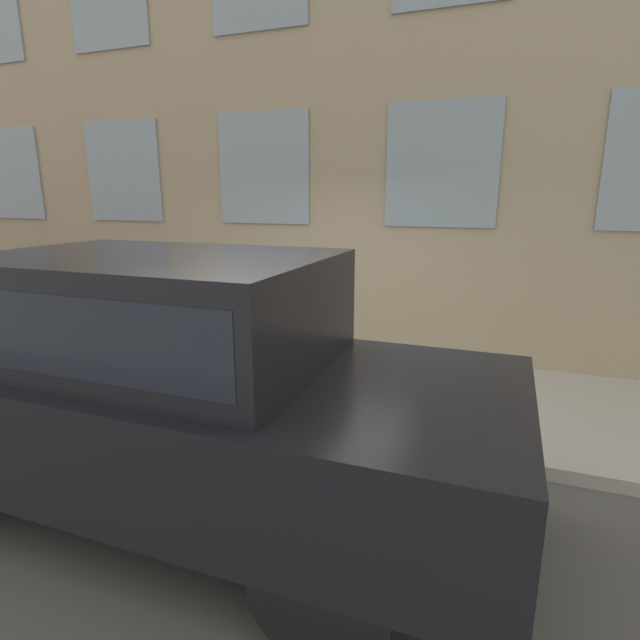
{
  "coord_description": "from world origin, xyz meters",
  "views": [
    {
      "loc": [
        -4.0,
        -2.06,
        2.23
      ],
      "look_at": [
        0.7,
        -0.3,
        0.98
      ],
      "focal_mm": 28.0,
      "sensor_mm": 36.0,
      "label": 1
    }
  ],
  "objects": [
    {
      "name": "ground_plane",
      "position": [
        0.0,
        0.0,
        0.0
      ],
      "size": [
        80.0,
        80.0,
        0.0
      ],
      "primitive_type": "plane",
      "color": "#514F4C"
    },
    {
      "name": "sidewalk",
      "position": [
        1.25,
        0.0,
        0.06
      ],
      "size": [
        2.5,
        60.0,
        0.12
      ],
      "color": "#B2ADA3",
      "rests_on": "ground_plane"
    },
    {
      "name": "fire_hydrant",
      "position": [
        0.62,
        -0.08,
        0.54
      ],
      "size": [
        0.38,
        0.48,
        0.81
      ],
      "color": "#2D7260",
      "rests_on": "sidewalk"
    },
    {
      "name": "person",
      "position": [
        0.78,
        -0.51,
        0.79
      ],
      "size": [
        0.27,
        0.18,
        1.11
      ],
      "rotation": [
        0.0,
        0.0,
        -1.67
      ],
      "color": "#998466",
      "rests_on": "sidewalk"
    },
    {
      "name": "parked_car_charcoal_near",
      "position": [
        -1.28,
        0.16,
        1.01
      ],
      "size": [
        1.82,
        4.87,
        1.86
      ],
      "color": "black",
      "rests_on": "ground_plane"
    }
  ]
}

